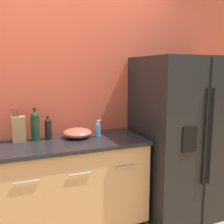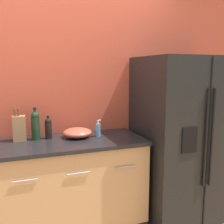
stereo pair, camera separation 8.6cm
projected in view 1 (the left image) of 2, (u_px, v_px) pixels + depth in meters
wall_back at (61, 96)px, 2.74m from camera, size 10.00×0.05×2.60m
counter_unit at (49, 188)px, 2.49m from camera, size 1.84×0.64×0.90m
refrigerator at (181, 136)px, 2.86m from camera, size 0.93×0.82×1.70m
knife_block at (19, 129)px, 2.44m from camera, size 0.12×0.10×0.33m
wine_bottle at (35, 125)px, 2.48m from camera, size 0.08×0.08×0.31m
soap_dispenser at (98, 130)px, 2.64m from camera, size 0.06×0.05×0.17m
oil_bottle at (48, 128)px, 2.53m from camera, size 0.07×0.07×0.23m
mixing_bowl at (77, 133)px, 2.59m from camera, size 0.29×0.29×0.09m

